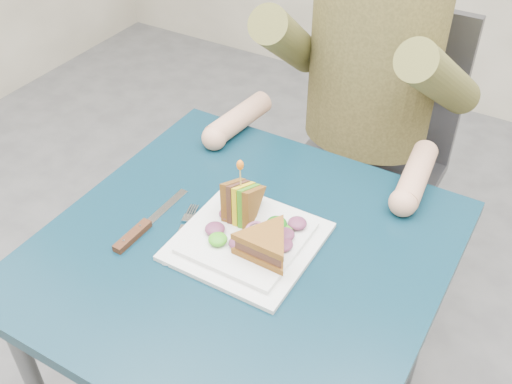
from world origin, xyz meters
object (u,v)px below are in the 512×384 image
Objects in this scene: table at (242,275)px; knife at (139,230)px; chair at (373,141)px; sandwich_upright at (241,202)px; plate at (247,240)px; diner at (375,37)px; fork at (180,235)px; sandwich_flat at (266,244)px.

knife reaches higher than table.
chair is (0.00, 0.74, -0.11)m from table.
sandwich_upright is 0.21m from knife.
knife is at bearing -157.60° from plate.
knife is (-0.20, -0.70, -0.18)m from diner.
plate is 1.48× the size of fork.
diner is at bearing 79.65° from fork.
table is at bearing -105.42° from plate.
table is 5.65× the size of sandwich_flat.
table is 5.36× the size of sandwich_upright.
sandwich_flat is 0.95× the size of sandwich_upright.
table is at bearing 16.39° from fork.
table is 3.39× the size of knife.
sandwich_flat is at bearing -85.51° from chair.
chair reaches higher than plate.
chair is 4.20× the size of knife.
fork is (-0.12, -0.67, -0.18)m from diner.
table is 0.14m from sandwich_flat.
diner is 0.66m from sandwich_flat.
sandwich_upright is (-0.04, 0.04, 0.05)m from plate.
sandwich_flat is at bearing -24.44° from plate.
plate is 1.96× the size of sandwich_flat.
sandwich_flat is 0.76× the size of fork.
sandwich_upright is 0.14m from fork.
plate is 0.07m from sandwich_flat.
chair is at bearing 76.30° from knife.
diner is (-0.00, -0.11, 0.37)m from chair.
table is 0.23m from knife.
diner is at bearing 90.39° from plate.
diner is 2.87× the size of plate.
chair reaches higher than sandwich_flat.
knife reaches higher than fork.
diner is 4.24× the size of fork.
sandwich_upright is at bearing 132.77° from plate.
diner reaches higher than sandwich_upright.
sandwich_upright is (-0.04, -0.57, -0.13)m from diner.
sandwich_flat is 0.12m from sandwich_upright.
table is 1.01× the size of diner.
sandwich_upright is (-0.04, -0.68, 0.24)m from chair.
plate reaches higher than table.
fork is (-0.12, -0.04, 0.08)m from table.
fork is at bearing -100.35° from diner.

